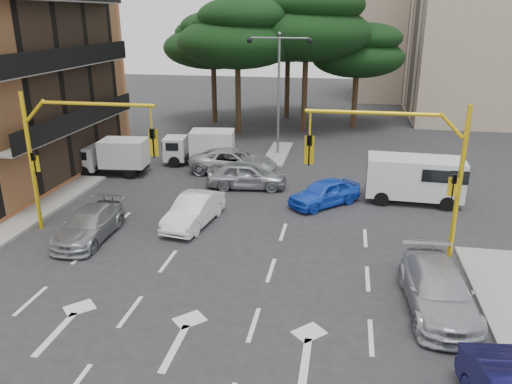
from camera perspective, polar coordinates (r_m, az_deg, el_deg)
ground at (r=19.04m, az=-4.30°, el=-8.38°), size 120.00×120.00×0.00m
median_strip at (r=33.71m, az=2.49°, el=4.38°), size 1.40×6.00×0.15m
apartment_beige_far at (r=60.84m, az=19.41°, el=18.03°), size 16.20×12.15×16.70m
pine_left_near at (r=39.11m, az=-2.07°, el=17.67°), size 9.15×9.15×10.23m
pine_center at (r=40.33m, az=5.90°, el=18.63°), size 9.98×9.98×11.16m
pine_left_far at (r=43.73m, az=-4.91°, el=16.91°), size 8.32×8.32×9.30m
pine_right at (r=42.28m, az=11.65°, el=15.56°), size 7.49×7.49×8.37m
pine_back at (r=45.52m, az=3.79°, el=17.91°), size 9.15×9.15×10.23m
signal_mast_right at (r=19.06m, az=17.24°, el=3.40°), size 5.79×0.37×6.00m
signal_mast_left at (r=21.98m, az=-20.73°, el=5.09°), size 5.79×0.37×6.00m
street_lamp_center at (r=32.72m, az=2.63°, el=13.46°), size 4.16×0.36×7.77m
car_white_hatch at (r=22.44m, az=-7.12°, el=-2.11°), size 1.99×4.23×1.34m
car_blue_compact at (r=24.79m, az=7.85°, el=-0.06°), size 3.81×3.78×1.30m
car_silver_wagon at (r=22.04m, az=-18.52°, el=-3.57°), size 1.87×4.37×1.25m
car_silver_cross_a at (r=29.62m, az=-2.55°, el=3.51°), size 5.21×2.55×1.43m
car_silver_cross_b at (r=27.02m, az=-1.06°, el=1.97°), size 4.45×2.18×1.46m
car_silver_parked at (r=17.10m, az=20.11°, el=-10.44°), size 2.25×4.93×1.40m
van_white at (r=26.11m, az=17.63°, el=1.37°), size 4.71×2.28×2.32m
box_truck_a at (r=30.49m, az=-16.17°, el=3.88°), size 4.45×2.20×2.11m
box_truck_b at (r=31.49m, az=-6.43°, el=5.07°), size 4.59×2.40×2.16m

